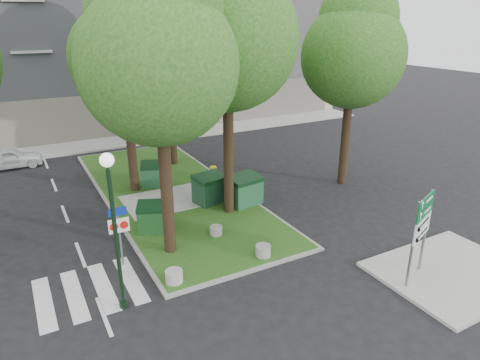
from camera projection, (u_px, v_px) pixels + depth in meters
ground at (238, 275)px, 14.66m from camera, size 120.00×120.00×0.00m
median_island at (170, 192)px, 21.41m from camera, size 6.00×16.00×0.12m
median_kerb at (171, 192)px, 21.42m from camera, size 6.30×16.30×0.10m
sidewalk_corner at (452, 272)px, 14.69m from camera, size 5.00×4.00×0.12m
building_sidewalk at (111, 143)px, 29.79m from camera, size 42.00×3.00×0.12m
zebra_crossing at (117, 283)px, 14.20m from camera, size 5.00×3.00×0.01m
apartment_building at (78, 20)px, 33.09m from camera, size 41.00×12.00×16.00m
tree_median_near_left at (159, 49)px, 13.50m from camera, size 5.20×5.20×10.53m
tree_median_near_right at (229, 25)px, 16.47m from camera, size 5.60×5.60×11.46m
tree_median_mid at (123, 48)px, 19.17m from camera, size 4.80×4.80×9.99m
tree_median_far at (167, 16)px, 22.58m from camera, size 5.80×5.80×11.93m
tree_street_right at (354, 46)px, 20.38m from camera, size 5.00×5.00×10.06m
dumpster_a at (154, 217)px, 17.26m from camera, size 1.56×1.36×1.22m
dumpster_b at (155, 174)px, 21.92m from camera, size 1.59×1.35×1.25m
dumpster_c at (210, 189)px, 19.93m from camera, size 1.67×1.34×1.38m
dumpster_d at (244, 190)px, 19.71m from camera, size 1.68×1.30×1.42m
bollard_left at (174, 276)px, 14.01m from camera, size 0.57×0.57×0.41m
bollard_right at (263, 251)px, 15.55m from camera, size 0.56×0.56×0.40m
bollard_mid at (216, 230)px, 17.07m from camera, size 0.50×0.50×0.36m
litter_bin at (213, 172)px, 23.05m from camera, size 0.36×0.36×0.63m
street_lamp at (113, 215)px, 11.94m from camera, size 0.39×0.39×4.92m
traffic_sign_pole at (119, 226)px, 14.71m from camera, size 0.72×0.08×2.39m
directional_sign at (422, 224)px, 13.64m from camera, size 1.39×0.60×2.96m
car_white at (9, 158)px, 24.80m from camera, size 3.59×1.48×1.22m
car_silver at (160, 128)px, 30.98m from camera, size 4.71×2.04×1.51m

